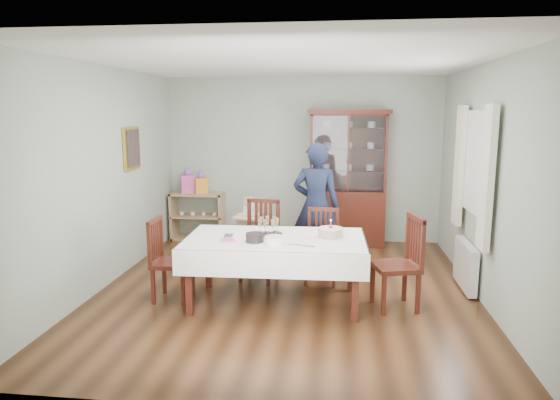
% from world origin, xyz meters
% --- Properties ---
extents(floor, '(5.00, 5.00, 0.00)m').
position_xyz_m(floor, '(0.00, 0.00, 0.00)').
color(floor, '#593319').
rests_on(floor, ground).
extents(room_shell, '(5.00, 5.00, 5.00)m').
position_xyz_m(room_shell, '(0.00, 0.53, 1.70)').
color(room_shell, '#9EAA99').
rests_on(room_shell, floor).
extents(dining_table, '(2.03, 1.20, 0.76)m').
position_xyz_m(dining_table, '(-0.09, -0.41, 0.38)').
color(dining_table, '#4E1A13').
rests_on(dining_table, floor).
extents(china_cabinet, '(1.30, 0.48, 2.18)m').
position_xyz_m(china_cabinet, '(0.75, 2.26, 1.12)').
color(china_cabinet, '#4E1A13').
rests_on(china_cabinet, floor).
extents(sideboard, '(0.90, 0.38, 0.80)m').
position_xyz_m(sideboard, '(-1.75, 2.28, 0.40)').
color(sideboard, tan).
rests_on(sideboard, floor).
extents(picture_frame, '(0.04, 0.48, 0.58)m').
position_xyz_m(picture_frame, '(-2.22, 0.80, 1.65)').
color(picture_frame, gold).
rests_on(picture_frame, room_shell).
extents(window, '(0.04, 1.02, 1.22)m').
position_xyz_m(window, '(2.22, 0.30, 1.55)').
color(window, white).
rests_on(window, room_shell).
extents(curtain_left, '(0.07, 0.30, 1.55)m').
position_xyz_m(curtain_left, '(2.16, -0.32, 1.45)').
color(curtain_left, silver).
rests_on(curtain_left, room_shell).
extents(curtain_right, '(0.07, 0.30, 1.55)m').
position_xyz_m(curtain_right, '(2.16, 0.92, 1.45)').
color(curtain_right, silver).
rests_on(curtain_right, room_shell).
extents(radiator, '(0.10, 0.80, 0.55)m').
position_xyz_m(radiator, '(2.16, 0.30, 0.30)').
color(radiator, white).
rests_on(radiator, floor).
extents(chair_far_left, '(0.52, 0.52, 1.02)m').
position_xyz_m(chair_far_left, '(-0.40, 0.39, 0.30)').
color(chair_far_left, '#4E1A13').
rests_on(chair_far_left, floor).
extents(chair_far_right, '(0.45, 0.45, 0.93)m').
position_xyz_m(chair_far_right, '(0.41, 0.34, 0.28)').
color(chair_far_right, '#4E1A13').
rests_on(chair_far_right, floor).
extents(chair_end_left, '(0.43, 0.43, 0.95)m').
position_xyz_m(chair_end_left, '(-1.29, -0.45, 0.28)').
color(chair_end_left, '#4E1A13').
rests_on(chair_end_left, floor).
extents(chair_end_right, '(0.56, 0.56, 1.03)m').
position_xyz_m(chair_end_right, '(1.26, -0.41, 0.31)').
color(chair_end_right, '#4E1A13').
rests_on(chair_end_right, floor).
extents(woman, '(0.65, 0.44, 1.74)m').
position_xyz_m(woman, '(0.31, 0.98, 0.87)').
color(woman, black).
rests_on(woman, floor).
extents(high_chair, '(0.53, 0.53, 0.96)m').
position_xyz_m(high_chair, '(-0.63, 1.06, 0.37)').
color(high_chair, black).
rests_on(high_chair, floor).
extents(champagne_tray, '(0.33, 0.33, 0.20)m').
position_xyz_m(champagne_tray, '(-0.18, -0.30, 0.82)').
color(champagne_tray, silver).
rests_on(champagne_tray, dining_table).
extents(birthday_cake, '(0.32, 0.32, 0.22)m').
position_xyz_m(birthday_cake, '(0.53, -0.37, 0.82)').
color(birthday_cake, white).
rests_on(birthday_cake, dining_table).
extents(plate_stack_dark, '(0.23, 0.23, 0.09)m').
position_xyz_m(plate_stack_dark, '(-0.28, -0.61, 0.81)').
color(plate_stack_dark, black).
rests_on(plate_stack_dark, dining_table).
extents(plate_stack_white, '(0.24, 0.24, 0.09)m').
position_xyz_m(plate_stack_white, '(-0.06, -0.70, 0.81)').
color(plate_stack_white, white).
rests_on(plate_stack_white, dining_table).
extents(napkin_stack, '(0.18, 0.18, 0.02)m').
position_xyz_m(napkin_stack, '(-0.58, -0.61, 0.77)').
color(napkin_stack, '#DE51AA').
rests_on(napkin_stack, dining_table).
extents(cutlery, '(0.14, 0.19, 0.01)m').
position_xyz_m(cutlery, '(-0.66, -0.40, 0.77)').
color(cutlery, silver).
rests_on(cutlery, dining_table).
extents(cake_knife, '(0.29, 0.10, 0.01)m').
position_xyz_m(cake_knife, '(0.23, -0.72, 0.77)').
color(cake_knife, silver).
rests_on(cake_knife, dining_table).
extents(gift_bag_pink, '(0.25, 0.21, 0.41)m').
position_xyz_m(gift_bag_pink, '(-1.90, 2.26, 0.98)').
color(gift_bag_pink, '#DE51AA').
rests_on(gift_bag_pink, sideboard).
extents(gift_bag_orange, '(0.24, 0.20, 0.37)m').
position_xyz_m(gift_bag_orange, '(-1.67, 2.26, 0.96)').
color(gift_bag_orange, orange).
rests_on(gift_bag_orange, sideboard).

